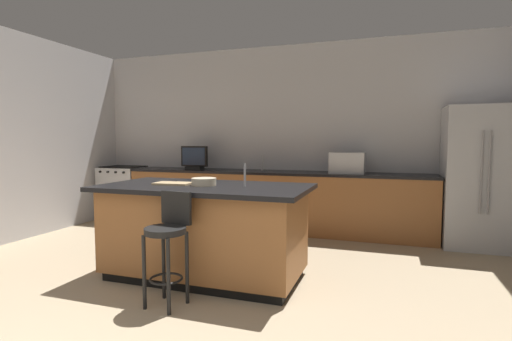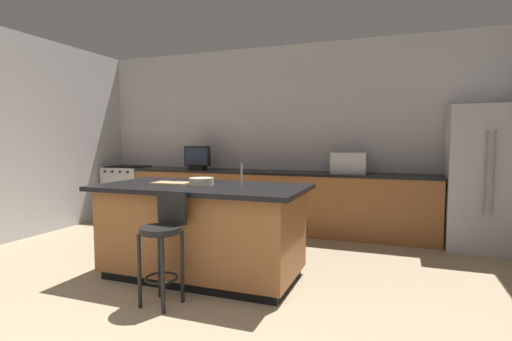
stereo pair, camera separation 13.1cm
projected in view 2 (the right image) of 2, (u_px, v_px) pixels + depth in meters
The scene contains 13 objects.
wall_back at pixel (285, 137), 6.12m from camera, with size 6.85×0.12×2.85m, color #BCBCC1.
counter_back at pixel (274, 201), 5.86m from camera, with size 4.67×0.62×0.90m.
kitchen_island at pixel (202, 230), 3.84m from camera, with size 2.06×1.07×0.93m.
refrigerator at pixel (482, 178), 4.82m from camera, with size 0.82×0.75×1.80m.
range_oven at pixel (129, 192), 6.80m from camera, with size 0.72×0.63×0.92m.
microwave at pixel (349, 163), 5.43m from camera, with size 0.48×0.36×0.30m, color #B7BABF.
tv_monitor at pixel (197, 159), 6.21m from camera, with size 0.45×0.16×0.38m.
sink_faucet_back at pixel (264, 163), 5.98m from camera, with size 0.02×0.02×0.24m, color #B2B2B7.
sink_faucet_island at pixel (242, 175), 3.64m from camera, with size 0.02×0.02×0.22m, color #B2B2B7.
bar_stool_center at pixel (163, 238), 3.19m from camera, with size 0.34×0.35×0.94m.
fruit_bowl at pixel (201, 182), 3.78m from camera, with size 0.24×0.24×0.07m, color beige.
cell_phone at pixel (169, 181), 4.11m from camera, with size 0.07×0.15×0.01m, color black.
cutting_board at pixel (171, 183), 3.89m from camera, with size 0.37×0.22×0.02m, color tan.
Camera 2 is at (1.71, -0.78, 1.37)m, focal length 26.95 mm.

